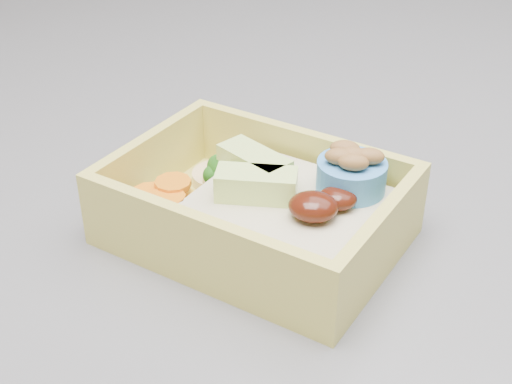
# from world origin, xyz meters

# --- Properties ---
(bento_box) EXTENTS (0.21, 0.18, 0.06)m
(bento_box) POSITION_xyz_m (-0.19, -0.24, 0.94)
(bento_box) COLOR #D0C556
(bento_box) RESTS_ON island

